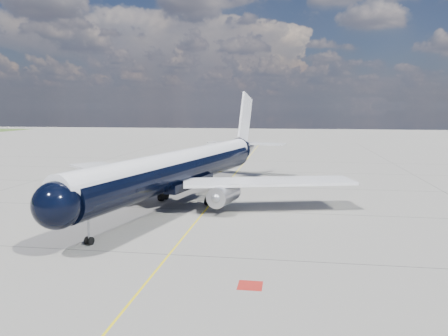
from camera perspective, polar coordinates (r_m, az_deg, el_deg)
The scene contains 4 objects.
ground at distance 68.39m, azimuth 0.77°, elevation -1.61°, with size 320.00×320.00×0.00m, color gray.
taxiway_centerline at distance 63.52m, azimuth 0.16°, elevation -2.35°, with size 0.16×160.00×0.01m, color yellow.
red_marking at distance 29.25m, azimuth 3.43°, elevation -15.07°, with size 1.60×1.60×0.01m, color maroon.
main_airliner at distance 52.10m, azimuth -5.10°, elevation 0.10°, with size 38.26×47.32×13.85m.
Camera 1 is at (9.12, -36.80, 11.49)m, focal length 35.00 mm.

